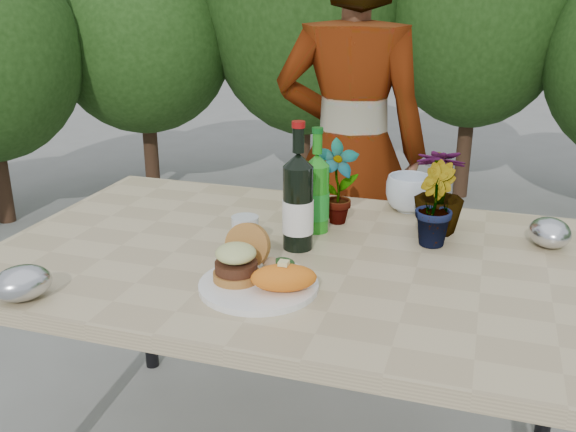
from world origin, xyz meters
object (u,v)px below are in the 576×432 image
(patio_table, at_px, (297,272))
(person, at_px, (351,152))
(dinner_plate, at_px, (259,285))
(wine_bottle, at_px, (298,203))

(patio_table, relative_size, person, 0.99)
(dinner_plate, height_order, wine_bottle, wine_bottle)
(patio_table, xyz_separation_m, wine_bottle, (-0.01, 0.03, 0.18))
(wine_bottle, bearing_deg, patio_table, -87.38)
(wine_bottle, bearing_deg, dinner_plate, -104.95)
(wine_bottle, xyz_separation_m, person, (-0.04, 0.83, -0.07))
(patio_table, bearing_deg, dinner_plate, -95.90)
(wine_bottle, bearing_deg, person, 81.27)
(patio_table, distance_m, wine_bottle, 0.19)
(dinner_plate, bearing_deg, patio_table, 84.10)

